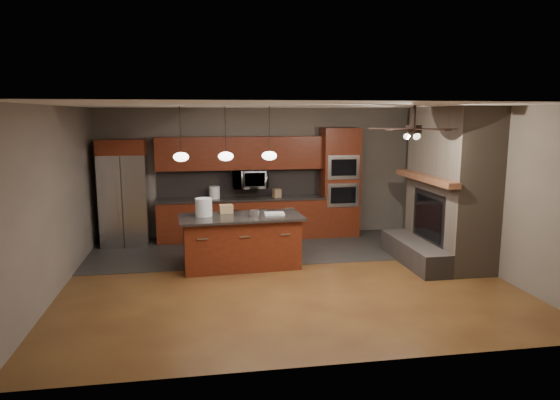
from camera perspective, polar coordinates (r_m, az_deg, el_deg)
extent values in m
plane|color=brown|center=(8.39, 0.54, -8.76)|extent=(7.00, 7.00, 0.00)
cube|color=white|center=(7.96, 0.57, 10.73)|extent=(7.00, 6.00, 0.02)
cube|color=#70645A|center=(11.00, -2.17, 3.14)|extent=(7.00, 0.02, 2.80)
cube|color=#70645A|center=(9.32, 22.27, 1.22)|extent=(0.02, 6.00, 2.80)
cube|color=#70645A|center=(8.21, -24.26, 0.03)|extent=(0.02, 6.00, 2.80)
cube|color=#2B2927|center=(10.09, -1.24, -5.53)|extent=(7.00, 2.40, 0.01)
cube|color=#736252|center=(9.46, 18.94, 1.54)|extent=(0.80, 2.00, 2.80)
cube|color=#473E3A|center=(9.41, 15.03, -5.77)|extent=(0.50, 2.00, 0.40)
cube|color=#2D2D30|center=(9.38, 16.70, -1.97)|extent=(0.05, 1.20, 0.95)
cube|color=black|center=(9.37, 16.56, -1.98)|extent=(0.02, 1.00, 0.75)
cube|color=brown|center=(9.22, 16.25, 2.42)|extent=(0.22, 2.10, 0.10)
cube|color=maroon|center=(10.81, -4.43, -2.21)|extent=(3.55, 0.60, 0.86)
cube|color=black|center=(10.72, -4.47, 0.14)|extent=(3.59, 0.64, 0.04)
cube|color=black|center=(10.95, -4.62, 2.03)|extent=(3.55, 0.03, 0.60)
cube|color=maroon|center=(10.73, -4.59, 5.37)|extent=(3.55, 0.35, 0.70)
cube|color=maroon|center=(11.08, 6.80, 2.03)|extent=(0.80, 0.60, 2.38)
cube|color=silver|center=(10.82, 7.22, 0.56)|extent=(0.70, 0.03, 0.52)
cube|color=black|center=(10.80, 7.25, 0.54)|extent=(0.55, 0.02, 0.35)
cube|color=silver|center=(10.74, 7.29, 3.72)|extent=(0.70, 0.03, 0.52)
cube|color=black|center=(10.72, 7.32, 3.71)|extent=(0.55, 0.02, 0.35)
imported|color=silver|center=(10.73, -3.45, 2.43)|extent=(0.73, 0.41, 0.50)
cube|color=silver|center=(10.70, -17.33, 0.00)|extent=(0.93, 0.72, 1.87)
cube|color=#2D2D30|center=(10.34, -17.59, -0.33)|extent=(0.02, 0.02, 1.85)
cube|color=silver|center=(10.34, -18.17, -0.05)|extent=(0.03, 0.03, 0.93)
cube|color=silver|center=(10.31, -17.07, -0.02)|extent=(0.03, 0.03, 0.93)
cube|color=maroon|center=(10.57, -17.63, 5.80)|extent=(0.93, 0.72, 0.30)
cube|color=maroon|center=(8.82, -4.44, -4.89)|extent=(2.03, 0.93, 0.88)
cube|color=black|center=(8.71, -4.48, -1.96)|extent=(2.19, 1.09, 0.04)
cylinder|color=silver|center=(8.74, -8.72, -0.82)|extent=(0.37, 0.37, 0.31)
cylinder|color=#B1B0B5|center=(8.66, -2.93, -1.52)|extent=(0.20, 0.20, 0.11)
cube|color=silver|center=(8.80, -0.65, -1.57)|extent=(0.35, 0.26, 0.03)
cube|color=#A18253|center=(8.98, -6.18, -1.02)|extent=(0.25, 0.19, 0.15)
cylinder|color=white|center=(10.67, -7.51, 0.85)|extent=(0.25, 0.25, 0.26)
cube|color=#96734D|center=(10.75, -0.37, 0.79)|extent=(0.20, 0.18, 0.18)
cylinder|color=black|center=(8.54, -11.34, 7.86)|extent=(0.01, 0.01, 0.78)
ellipsoid|color=white|center=(8.57, -11.24, 4.85)|extent=(0.26, 0.26, 0.16)
cylinder|color=black|center=(8.55, -6.27, 7.99)|extent=(0.01, 0.01, 0.78)
ellipsoid|color=white|center=(8.58, -6.21, 4.99)|extent=(0.26, 0.26, 0.16)
cylinder|color=black|center=(8.63, -1.24, 8.06)|extent=(0.01, 0.01, 0.78)
ellipsoid|color=white|center=(8.65, -1.23, 5.08)|extent=(0.26, 0.26, 0.16)
cylinder|color=black|center=(7.72, 15.10, 9.32)|extent=(0.04, 0.04, 0.30)
cylinder|color=black|center=(7.73, 15.03, 7.83)|extent=(0.24, 0.24, 0.12)
cube|color=black|center=(7.89, 17.57, 7.75)|extent=(0.60, 0.12, 0.01)
cube|color=black|center=(8.10, 14.74, 7.92)|extent=(0.30, 0.61, 0.01)
cube|color=black|center=(7.81, 12.28, 7.96)|extent=(0.56, 0.45, 0.01)
cube|color=black|center=(7.40, 13.56, 7.82)|extent=(0.56, 0.45, 0.01)
cube|color=black|center=(7.45, 17.02, 7.68)|extent=(0.30, 0.61, 0.01)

